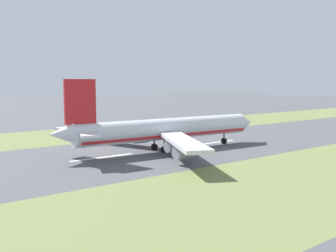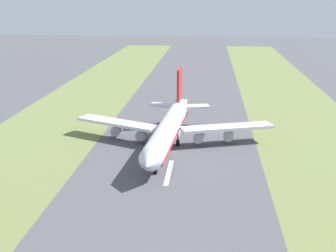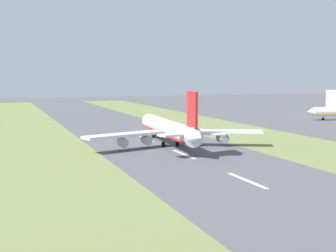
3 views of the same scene
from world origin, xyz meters
The scene contains 6 objects.
ground_plane centered at (0.00, 0.00, 0.00)m, with size 800.00×800.00×0.00m, color #4C4C51.
grass_median_west centered at (-45.00, 0.00, 0.00)m, with size 40.00×600.00×0.01m, color olive.
grass_median_east centered at (45.00, 0.00, 0.00)m, with size 40.00×600.00×0.01m, color olive.
centreline_dash_mid centered at (0.00, -24.66, 0.01)m, with size 1.20×18.00×0.01m, color silver.
centreline_dash_far centered at (0.00, 15.34, 0.01)m, with size 1.20×18.00×0.01m, color silver.
airplane_main_jet centered at (1.87, -6.57, 6.02)m, with size 64.00×67.22×20.20m.
Camera 1 is at (90.04, -72.25, 19.65)m, focal length 42.00 mm.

